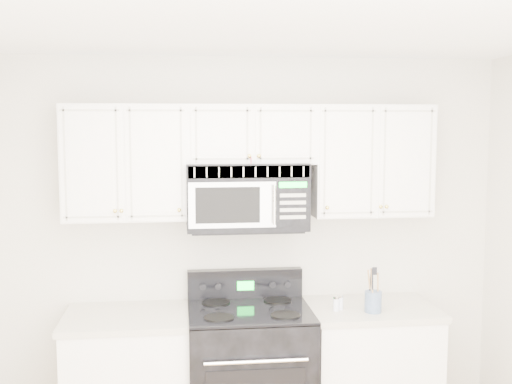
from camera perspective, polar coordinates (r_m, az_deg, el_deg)
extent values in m
cube|color=white|center=(2.74, 3.34, 15.58)|extent=(3.50, 3.50, 0.01)
cube|color=silver|center=(4.52, -0.68, -4.68)|extent=(3.50, 0.01, 2.60)
cube|color=beige|center=(4.30, -11.08, -10.87)|extent=(0.86, 0.65, 0.04)
cube|color=white|center=(4.62, 10.08, -15.67)|extent=(0.82, 0.63, 0.88)
cube|color=beige|center=(4.47, 10.20, -10.18)|extent=(0.86, 0.65, 0.04)
cube|color=black|center=(4.43, -0.57, -16.27)|extent=(0.80, 0.69, 0.92)
cylinder|color=white|center=(3.99, 0.03, -14.86)|extent=(0.63, 0.02, 0.02)
cube|color=black|center=(4.27, -0.57, -10.50)|extent=(0.80, 0.69, 0.02)
cube|color=black|center=(4.54, -0.99, -8.19)|extent=(0.80, 0.08, 0.21)
cube|color=#08F232|center=(4.49, -0.93, -8.33)|extent=(0.12, 0.00, 0.06)
cube|color=white|center=(4.27, -11.47, 2.62)|extent=(0.80, 0.33, 0.75)
cube|color=white|center=(4.44, 10.13, 2.78)|extent=(0.80, 0.33, 0.75)
cube|color=white|center=(4.27, -0.45, 5.16)|extent=(0.84, 0.33, 0.39)
sphere|color=#DFC85A|center=(4.11, -11.87, -1.66)|extent=(0.03, 0.03, 0.03)
sphere|color=#DFC85A|center=(4.09, -6.85, -1.60)|extent=(0.03, 0.03, 0.03)
sphere|color=#DFC85A|center=(4.20, 6.35, -1.39)|extent=(0.03, 0.03, 0.03)
sphere|color=#DFC85A|center=(4.30, 11.03, -1.30)|extent=(0.03, 0.03, 0.03)
sphere|color=#DFC85A|center=(4.09, -0.58, 3.22)|extent=(0.03, 0.03, 0.03)
sphere|color=#DFC85A|center=(4.09, 0.26, 3.22)|extent=(0.03, 0.03, 0.03)
cylinder|color=red|center=(4.09, -0.44, 2.40)|extent=(0.00, 0.00, 0.12)
sphere|color=#DFC85A|center=(4.10, -0.44, 1.51)|extent=(0.04, 0.04, 0.04)
cube|color=black|center=(4.26, -0.87, -0.31)|extent=(0.79, 0.40, 0.44)
cube|color=#BBB8AE|center=(4.05, -0.59, 1.80)|extent=(0.77, 0.01, 0.08)
cube|color=#A0A0A0|center=(4.06, -2.11, -1.17)|extent=(0.56, 0.01, 0.29)
cube|color=black|center=(4.05, -2.52, -1.18)|extent=(0.41, 0.01, 0.23)
cube|color=black|center=(4.11, 3.29, -1.08)|extent=(0.22, 0.01, 0.29)
cube|color=#08F232|center=(4.08, 3.31, 0.65)|extent=(0.18, 0.00, 0.04)
cylinder|color=white|center=(4.05, 1.65, -1.18)|extent=(0.02, 0.02, 0.25)
cylinder|color=slate|center=(4.31, 10.37, -9.57)|extent=(0.11, 0.11, 0.14)
cylinder|color=#AD7F4D|center=(4.30, 10.78, -8.64)|extent=(0.01, 0.01, 0.24)
cylinder|color=black|center=(4.31, 10.09, -8.47)|extent=(0.01, 0.01, 0.26)
cylinder|color=#AD7F4D|center=(4.26, 10.30, -8.52)|extent=(0.01, 0.01, 0.28)
cylinder|color=black|center=(4.30, 10.78, -8.64)|extent=(0.01, 0.01, 0.24)
cylinder|color=#AD7F4D|center=(4.31, 10.08, -8.47)|extent=(0.01, 0.01, 0.26)
cylinder|color=black|center=(4.26, 10.31, -8.52)|extent=(0.01, 0.01, 0.28)
cylinder|color=silver|center=(4.34, 7.50, -9.78)|extent=(0.04, 0.04, 0.08)
cylinder|color=white|center=(4.33, 7.51, -9.15)|extent=(0.04, 0.04, 0.02)
cylinder|color=silver|center=(4.31, 7.13, -9.91)|extent=(0.04, 0.04, 0.08)
cylinder|color=white|center=(4.30, 7.14, -9.28)|extent=(0.04, 0.04, 0.02)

